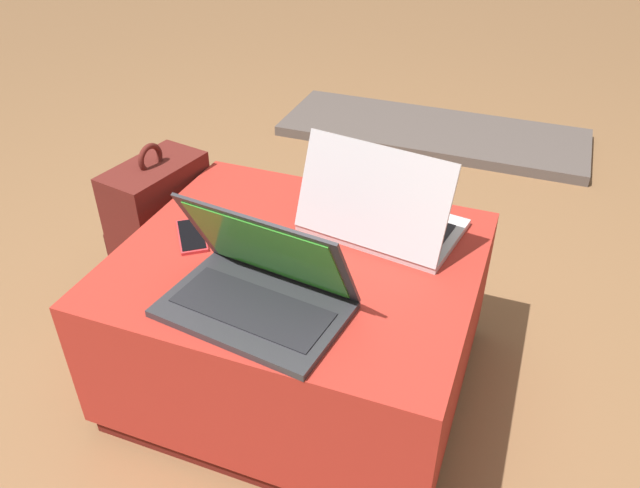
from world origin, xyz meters
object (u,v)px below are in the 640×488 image
object	(u,v)px
backpack	(161,234)
cell_phone	(192,236)
laptop_far	(380,215)
laptop_near	(258,288)

from	to	relation	value
backpack	cell_phone	bearing A→B (deg)	60.83
laptop_far	cell_phone	world-z (taller)	laptop_far
laptop_near	laptop_far	size ratio (longest dim) A/B	1.00
laptop_far	backpack	world-z (taller)	laptop_far
laptop_near	backpack	world-z (taller)	laptop_near
laptop_near	cell_phone	world-z (taller)	laptop_near
cell_phone	backpack	bearing A→B (deg)	103.44
laptop_far	backpack	size ratio (longest dim) A/B	0.78
laptop_far	backpack	distance (m)	0.72
laptop_far	backpack	bearing A→B (deg)	6.29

